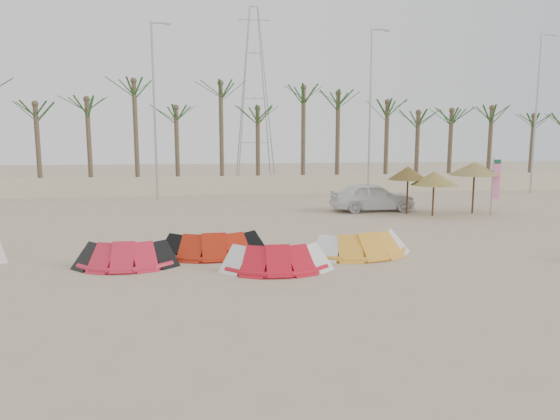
{
  "coord_description": "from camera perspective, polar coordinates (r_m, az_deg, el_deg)",
  "views": [
    {
      "loc": [
        -2.59,
        -12.57,
        4.14
      ],
      "look_at": [
        0.0,
        6.0,
        1.3
      ],
      "focal_mm": 32.0,
      "sensor_mm": 36.0,
      "label": 1
    }
  ],
  "objects": [
    {
      "name": "ground",
      "position": [
        13.49,
        3.57,
        -9.28
      ],
      "size": [
        120.0,
        120.0,
        0.0
      ],
      "primitive_type": "plane",
      "color": "tan",
      "rests_on": "ground"
    },
    {
      "name": "boundary_wall",
      "position": [
        34.85,
        -3.64,
        2.84
      ],
      "size": [
        60.0,
        0.3,
        1.3
      ],
      "primitive_type": "cube",
      "color": "beige",
      "rests_on": "ground"
    },
    {
      "name": "palm_line",
      "position": [
        36.29,
        -2.83,
        12.24
      ],
      "size": [
        52.0,
        4.0,
        7.7
      ],
      "color": "brown",
      "rests_on": "ground"
    },
    {
      "name": "lamp_b",
      "position": [
        32.79,
        -14.1,
        11.2
      ],
      "size": [
        1.25,
        0.14,
        11.0
      ],
      "color": "#A5A8AD",
      "rests_on": "ground"
    },
    {
      "name": "lamp_c",
      "position": [
        34.3,
        10.32,
        11.19
      ],
      "size": [
        1.25,
        0.14,
        11.0
      ],
      "color": "#A5A8AD",
      "rests_on": "ground"
    },
    {
      "name": "lamp_d",
      "position": [
        39.69,
        27.27,
        10.02
      ],
      "size": [
        1.25,
        0.14,
        11.0
      ],
      "color": "#A5A8AD",
      "rests_on": "ground"
    },
    {
      "name": "pylon",
      "position": [
        40.94,
        -2.87,
        2.79
      ],
      "size": [
        3.0,
        3.0,
        14.0
      ],
      "primitive_type": null,
      "color": "#A5A8AD",
      "rests_on": "ground"
    },
    {
      "name": "kite_red_left",
      "position": [
        16.69,
        -17.09,
        -4.66
      ],
      "size": [
        3.12,
        1.58,
        0.9
      ],
      "color": "red",
      "rests_on": "ground"
    },
    {
      "name": "kite_red_mid",
      "position": [
        17.56,
        -7.6,
        -3.7
      ],
      "size": [
        3.62,
        1.64,
        0.9
      ],
      "color": "#AA1F0B",
      "rests_on": "ground"
    },
    {
      "name": "kite_red_right",
      "position": [
        15.58,
        -0.52,
        -5.21
      ],
      "size": [
        3.32,
        1.6,
        0.9
      ],
      "color": "red",
      "rests_on": "ground"
    },
    {
      "name": "kite_orange",
      "position": [
        17.68,
        9.2,
        -3.65
      ],
      "size": [
        3.79,
        2.27,
        0.9
      ],
      "color": "gold",
      "rests_on": "ground"
    },
    {
      "name": "parasol_left",
      "position": [
        27.01,
        14.43,
        4.11
      ],
      "size": [
        2.05,
        2.05,
        2.5
      ],
      "color": "#4C331E",
      "rests_on": "ground"
    },
    {
      "name": "parasol_mid",
      "position": [
        26.57,
        17.2,
        3.48
      ],
      "size": [
        2.33,
        2.33,
        2.3
      ],
      "color": "#4C331E",
      "rests_on": "ground"
    },
    {
      "name": "parasol_right",
      "position": [
        28.25,
        21.36,
        4.42
      ],
      "size": [
        2.66,
        2.66,
        2.72
      ],
      "color": "#4C331E",
      "rests_on": "ground"
    },
    {
      "name": "flag_pink",
      "position": [
        28.14,
        23.43,
        2.86
      ],
      "size": [
        0.45,
        0.06,
        2.81
      ],
      "color": "#A5A8AD",
      "rests_on": "ground"
    },
    {
      "name": "flag_green",
      "position": [
        28.28,
        23.39,
        3.15
      ],
      "size": [
        0.45,
        0.04,
        3.03
      ],
      "color": "#A5A8AD",
      "rests_on": "ground"
    },
    {
      "name": "car",
      "position": [
        27.76,
        10.49,
        1.5
      ],
      "size": [
        4.59,
        1.94,
        1.55
      ],
      "primitive_type": "imported",
      "rotation": [
        0.0,
        0.0,
        1.59
      ],
      "color": "white",
      "rests_on": "ground"
    }
  ]
}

